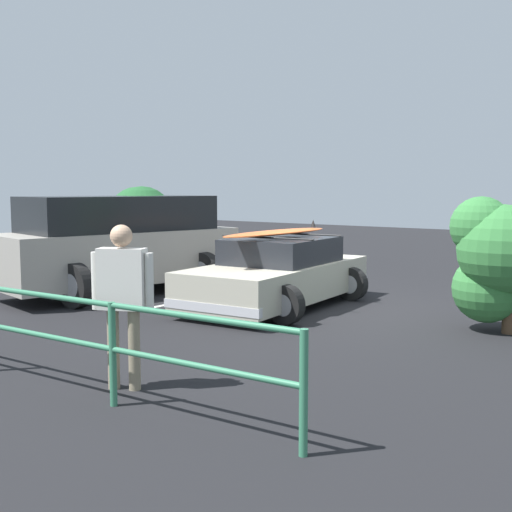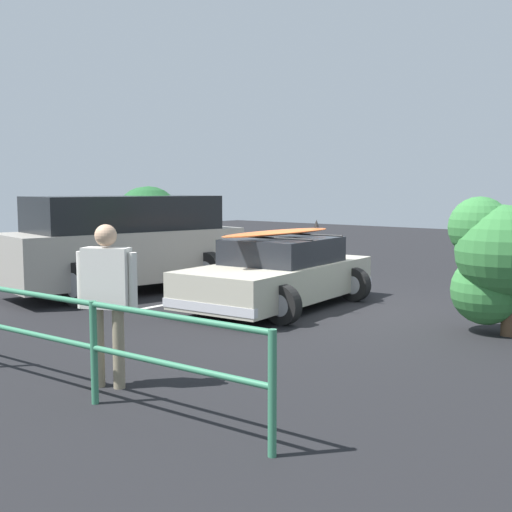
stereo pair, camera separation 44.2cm
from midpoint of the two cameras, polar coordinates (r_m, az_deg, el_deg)
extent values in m
cube|color=black|center=(11.36, 7.55, -4.67)|extent=(44.00, 44.00, 0.02)
cube|color=silver|center=(12.49, -2.97, -3.59)|extent=(0.12, 3.82, 0.00)
cube|color=#B7B29E|center=(11.36, 3.08, -2.17)|extent=(2.16, 4.22, 0.60)
cube|color=#23262B|center=(11.44, 3.52, 0.50)|extent=(1.72, 2.10, 0.44)
cube|color=silver|center=(9.77, -2.99, -4.59)|extent=(1.77, 0.29, 0.14)
cube|color=silver|center=(13.11, 7.58, -1.90)|extent=(1.77, 0.29, 0.14)
cylinder|color=black|center=(9.88, 3.68, -4.36)|extent=(0.62, 0.18, 0.62)
cylinder|color=#99999E|center=(9.88, 3.68, -4.36)|extent=(0.34, 0.19, 0.34)
cylinder|color=black|center=(10.87, -4.37, -3.41)|extent=(0.62, 0.18, 0.62)
cylinder|color=#99999E|center=(10.87, -4.37, -3.41)|extent=(0.34, 0.19, 0.34)
cylinder|color=black|center=(12.08, 9.77, -2.52)|extent=(0.62, 0.18, 0.62)
cylinder|color=#99999E|center=(12.08, 9.77, -2.52)|extent=(0.34, 0.19, 0.34)
cylinder|color=black|center=(12.90, 2.61, -1.90)|extent=(0.62, 0.18, 0.62)
cylinder|color=#99999E|center=(12.90, 2.61, -1.90)|extent=(0.34, 0.19, 0.34)
cylinder|color=black|center=(10.96, 2.09, 1.63)|extent=(1.81, 0.23, 0.03)
cylinder|color=black|center=(11.88, 4.84, 1.96)|extent=(1.81, 0.23, 0.03)
ellipsoid|color=orange|center=(11.38, 3.13, 2.10)|extent=(0.53, 2.89, 0.09)
cone|color=black|center=(12.31, 6.42, 2.90)|extent=(0.10, 0.10, 0.14)
cube|color=#9E998E|center=(13.07, -10.61, 0.09)|extent=(2.55, 4.93, 1.00)
cube|color=black|center=(13.01, -10.68, 3.76)|extent=(2.23, 3.89, 0.68)
cylinder|color=black|center=(14.40, -2.05, 1.13)|extent=(0.74, 0.30, 0.72)
cylinder|color=black|center=(11.69, -14.51, -2.48)|extent=(0.79, 0.22, 0.79)
cylinder|color=#99999E|center=(11.69, -14.51, -2.48)|extent=(0.44, 0.23, 0.44)
cylinder|color=black|center=(13.33, -17.77, -1.55)|extent=(0.79, 0.22, 0.79)
cylinder|color=#99999E|center=(13.33, -17.77, -1.55)|extent=(0.44, 0.23, 0.44)
cylinder|color=black|center=(13.12, -3.28, -1.38)|extent=(0.79, 0.22, 0.79)
cylinder|color=#99999E|center=(13.12, -3.28, -1.38)|extent=(0.44, 0.23, 0.44)
cylinder|color=black|center=(14.59, -7.43, -0.67)|extent=(0.79, 0.22, 0.79)
cylinder|color=#99999E|center=(14.59, -7.43, -0.67)|extent=(0.44, 0.23, 0.44)
cylinder|color=gray|center=(6.87, -10.30, -8.11)|extent=(0.12, 0.12, 0.85)
cylinder|color=gray|center=(6.97, -12.05, -7.96)|extent=(0.12, 0.12, 0.85)
cube|color=silver|center=(6.78, -11.31, -1.94)|extent=(0.53, 0.40, 0.64)
sphere|color=#D6A884|center=(6.73, -11.39, 1.80)|extent=(0.23, 0.23, 0.23)
cylinder|color=silver|center=(6.67, -9.02, -2.26)|extent=(0.09, 0.09, 0.60)
cylinder|color=silver|center=(6.90, -13.52, -2.07)|extent=(0.09, 0.09, 0.60)
cylinder|color=#387F5B|center=(5.09, 4.00, -12.12)|extent=(0.07, 0.07, 1.02)
cylinder|color=#387F5B|center=(6.41, -12.28, -8.41)|extent=(0.07, 0.07, 1.02)
cylinder|color=brown|center=(9.92, 22.79, -5.29)|extent=(0.23, 0.23, 0.45)
sphere|color=#387F3D|center=(9.73, 22.25, 0.43)|extent=(1.30, 1.30, 1.30)
sphere|color=#387F3D|center=(9.93, 20.97, -2.85)|extent=(1.01, 1.01, 1.01)
sphere|color=#387F3D|center=(9.75, 20.48, 2.41)|extent=(0.88, 0.88, 0.88)
cylinder|color=brown|center=(14.60, -8.86, -1.29)|extent=(0.27, 0.27, 0.49)
sphere|color=#235B2D|center=(14.73, -8.87, 1.28)|extent=(1.38, 1.38, 1.38)
sphere|color=#235B2D|center=(14.14, -8.61, 3.36)|extent=(1.38, 1.38, 1.38)
sphere|color=#235B2D|center=(14.69, -7.71, 1.59)|extent=(1.42, 1.42, 1.42)
sphere|color=#235B2D|center=(14.31, -8.10, 0.59)|extent=(1.16, 1.16, 1.16)
sphere|color=#235B2D|center=(14.53, -9.03, 3.64)|extent=(1.25, 1.25, 1.25)
camera|label=1|loc=(0.22, -88.83, 0.12)|focal=45.00mm
camera|label=2|loc=(0.22, 91.17, -0.12)|focal=45.00mm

